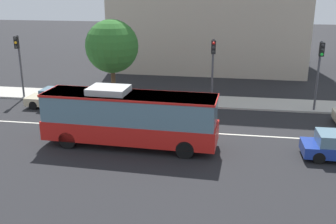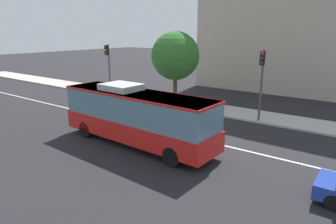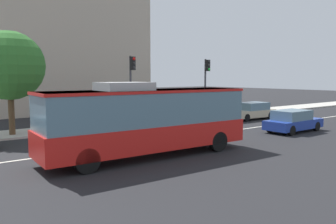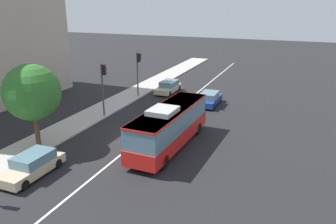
% 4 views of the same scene
% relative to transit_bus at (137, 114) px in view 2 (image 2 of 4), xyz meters
% --- Properties ---
extents(ground_plane, '(160.00, 160.00, 0.00)m').
position_rel_transit_bus_xyz_m(ground_plane, '(0.70, 2.78, -1.81)').
color(ground_plane, black).
extents(sidewalk_kerb, '(80.00, 3.25, 0.14)m').
position_rel_transit_bus_xyz_m(sidewalk_kerb, '(0.70, 9.81, -1.74)').
color(sidewalk_kerb, '#B2ADA3').
rests_on(sidewalk_kerb, ground_plane).
extents(lane_centre_line, '(76.00, 0.16, 0.01)m').
position_rel_transit_bus_xyz_m(lane_centre_line, '(0.70, 2.78, -1.80)').
color(lane_centre_line, silver).
rests_on(lane_centre_line, ground_plane).
extents(transit_bus, '(10.09, 2.89, 3.46)m').
position_rel_transit_bus_xyz_m(transit_bus, '(0.00, 0.00, 0.00)').
color(transit_bus, red).
rests_on(transit_bus, ground_plane).
extents(sedan_beige_ahead, '(4.50, 1.82, 1.46)m').
position_rel_transit_bus_xyz_m(sedan_beige_ahead, '(-7.42, 6.52, -1.09)').
color(sedan_beige_ahead, '#C6B793').
rests_on(sedan_beige_ahead, ground_plane).
extents(traffic_light_mid_block, '(0.34, 0.62, 5.20)m').
position_rel_transit_bus_xyz_m(traffic_light_mid_block, '(-11.32, 8.41, 1.75)').
color(traffic_light_mid_block, '#47474C').
rests_on(traffic_light_mid_block, ground_plane).
extents(traffic_light_far_corner, '(0.35, 0.62, 5.20)m').
position_rel_transit_bus_xyz_m(traffic_light_far_corner, '(4.21, 8.37, 1.75)').
color(traffic_light_far_corner, '#47474C').
rests_on(traffic_light_far_corner, ground_plane).
extents(street_tree_kerbside_left, '(4.19, 4.19, 6.47)m').
position_rel_transit_bus_xyz_m(street_tree_kerbside_left, '(-3.81, 9.33, 2.55)').
color(street_tree_kerbside_left, '#4C3823').
rests_on(street_tree_kerbside_left, ground_plane).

